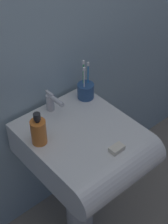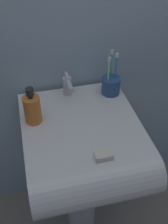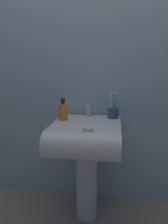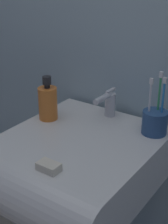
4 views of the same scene
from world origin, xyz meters
name	(u,v)px [view 3 (image 3 of 4)]	position (x,y,z in m)	size (l,w,h in m)	color
ground_plane	(87,215)	(0.00, 0.00, 0.00)	(6.00, 6.00, 0.00)	gray
wall_back	(92,64)	(0.00, 0.30, 1.20)	(5.00, 0.05, 2.40)	#9EB7C1
sink_pedestal	(87,181)	(0.00, 0.00, 0.30)	(0.16, 0.16, 0.60)	white
sink_basin	(86,137)	(0.00, -0.07, 0.69)	(0.49, 0.60, 0.18)	white
faucet	(88,110)	(-0.01, 0.19, 0.84)	(0.04, 0.13, 0.11)	silver
toothbrush_cup	(113,113)	(0.19, 0.17, 0.82)	(0.09, 0.09, 0.22)	#2D5184
soap_bottle	(63,112)	(-0.19, 0.05, 0.85)	(0.07, 0.07, 0.17)	orange
bar_soap	(88,129)	(0.04, -0.22, 0.79)	(0.07, 0.04, 0.02)	silver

